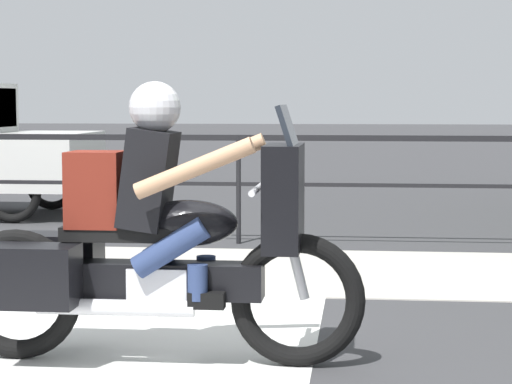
% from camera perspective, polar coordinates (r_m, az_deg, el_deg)
% --- Properties ---
extents(ground_plane, '(120.00, 120.00, 0.00)m').
position_cam_1_polar(ground_plane, '(5.58, -7.50, -10.27)').
color(ground_plane, '#38383A').
extents(sidewalk_band, '(44.00, 2.40, 0.01)m').
position_cam_1_polar(sidewalk_band, '(8.84, -2.31, -4.42)').
color(sidewalk_band, '#B7B2A8').
rests_on(sidewalk_band, ground).
extents(crosswalk_band, '(3.23, 6.00, 0.01)m').
position_cam_1_polar(crosswalk_band, '(5.56, -14.15, -10.38)').
color(crosswalk_band, silver).
rests_on(crosswalk_band, ground).
extents(fence_railing, '(36.00, 0.05, 1.14)m').
position_cam_1_polar(fence_railing, '(10.35, -1.01, 1.95)').
color(fence_railing, black).
rests_on(fence_railing, ground).
extents(motorcycle, '(2.37, 0.76, 1.60)m').
position_cam_1_polar(motorcycle, '(5.65, -5.95, -2.72)').
color(motorcycle, black).
rests_on(motorcycle, ground).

